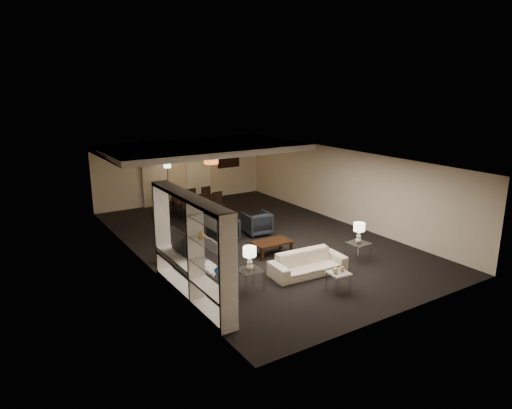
{
  "coord_description": "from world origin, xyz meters",
  "views": [
    {
      "loc": [
        -7.06,
        -11.12,
        4.59
      ],
      "look_at": [
        0.0,
        0.0,
        1.1
      ],
      "focal_mm": 32.0,
      "sensor_mm": 36.0,
      "label": 1
    }
  ],
  "objects": [
    {
      "name": "coffee_table",
      "position": [
        -0.31,
        -1.31,
        0.19
      ],
      "size": [
        1.07,
        0.63,
        0.38
      ],
      "primitive_type": null,
      "rotation": [
        0.0,
        0.0,
        -0.01
      ],
      "color": "black",
      "rests_on": "floor"
    },
    {
      "name": "marble_table",
      "position": [
        -0.31,
        -4.01,
        0.22
      ],
      "size": [
        0.48,
        0.48,
        0.44
      ],
      "primitive_type": null,
      "rotation": [
        0.0,
        0.0,
        -0.09
      ],
      "color": "silver",
      "rests_on": "floor"
    },
    {
      "name": "painting",
      "position": [
        2.1,
        5.46,
        1.55
      ],
      "size": [
        0.95,
        0.04,
        0.65
      ],
      "primitive_type": "cube",
      "color": "#142D38",
      "rests_on": "wall_back"
    },
    {
      "name": "armchair_right",
      "position": [
        0.29,
        0.39,
        0.36
      ],
      "size": [
        0.84,
        0.86,
        0.72
      ],
      "primitive_type": "imported",
      "rotation": [
        0.0,
        0.0,
        3.05
      ],
      "color": "black",
      "rests_on": "floor"
    },
    {
      "name": "chair_nm",
      "position": [
        -0.34,
        2.83,
        0.43
      ],
      "size": [
        0.44,
        0.44,
        0.87
      ],
      "primitive_type": null,
      "rotation": [
        0.0,
        0.0,
        -0.1
      ],
      "color": "black",
      "rests_on": "floor"
    },
    {
      "name": "wall_front",
      "position": [
        0.0,
        -5.5,
        1.25
      ],
      "size": [
        7.0,
        0.02,
        2.5
      ],
      "primitive_type": "cube",
      "color": "beige",
      "rests_on": "ground"
    },
    {
      "name": "wall_right",
      "position": [
        3.5,
        0.0,
        1.25
      ],
      "size": [
        0.02,
        11.0,
        2.5
      ],
      "primitive_type": "cube",
      "color": "beige",
      "rests_on": "ground"
    },
    {
      "name": "wall_back",
      "position": [
        0.0,
        5.5,
        1.25
      ],
      "size": [
        7.0,
        0.02,
        2.5
      ],
      "primitive_type": "cube",
      "color": "beige",
      "rests_on": "ground"
    },
    {
      "name": "media_unit",
      "position": [
        -3.31,
        -2.6,
        1.18
      ],
      "size": [
        0.38,
        3.4,
        2.35
      ],
      "primitive_type": null,
      "color": "white",
      "rests_on": "wall_left"
    },
    {
      "name": "ceiling_soffit",
      "position": [
        0.0,
        3.5,
        2.4
      ],
      "size": [
        7.0,
        4.0,
        0.2
      ],
      "primitive_type": "cube",
      "color": "silver",
      "rests_on": "ceiling"
    },
    {
      "name": "floor",
      "position": [
        0.0,
        0.0,
        0.0
      ],
      "size": [
        11.0,
        11.0,
        0.0
      ],
      "primitive_type": "plane",
      "color": "black",
      "rests_on": "ground"
    },
    {
      "name": "side_table_right",
      "position": [
        1.39,
        -2.91,
        0.25
      ],
      "size": [
        0.56,
        0.56,
        0.5
      ],
      "primitive_type": null,
      "rotation": [
        0.0,
        0.0,
        0.04
      ],
      "color": "silver",
      "rests_on": "floor"
    },
    {
      "name": "chair_fl",
      "position": [
        -0.94,
        4.13,
        0.43
      ],
      "size": [
        0.45,
        0.45,
        0.87
      ],
      "primitive_type": null,
      "rotation": [
        0.0,
        0.0,
        3.27
      ],
      "color": "black",
      "rests_on": "floor"
    },
    {
      "name": "floor_speaker",
      "position": [
        -3.08,
        -0.28,
        0.61
      ],
      "size": [
        0.18,
        0.18,
        1.22
      ],
      "primitive_type": "cube",
      "rotation": [
        0.0,
        0.0,
        0.41
      ],
      "color": "black",
      "rests_on": "floor"
    },
    {
      "name": "chair_fm",
      "position": [
        -0.34,
        4.13,
        0.43
      ],
      "size": [
        0.45,
        0.45,
        0.87
      ],
      "primitive_type": null,
      "rotation": [
        0.0,
        0.0,
        3.27
      ],
      "color": "black",
      "rests_on": "floor"
    },
    {
      "name": "gold_gourd_a",
      "position": [
        -0.41,
        -4.01,
        0.52
      ],
      "size": [
        0.14,
        0.14,
        0.14
      ],
      "primitive_type": "sphere",
      "color": "#EFCC7E",
      "rests_on": "marble_table"
    },
    {
      "name": "armchair_left",
      "position": [
        -0.91,
        0.39,
        0.36
      ],
      "size": [
        0.81,
        0.84,
        0.72
      ],
      "primitive_type": "imported",
      "rotation": [
        0.0,
        0.0,
        3.09
      ],
      "color": "black",
      "rests_on": "floor"
    },
    {
      "name": "dining_table",
      "position": [
        -0.34,
        3.48,
        0.29
      ],
      "size": [
        1.7,
        1.0,
        0.58
      ],
      "primitive_type": "imported",
      "rotation": [
        0.0,
        0.0,
        -0.04
      ],
      "color": "black",
      "rests_on": "floor"
    },
    {
      "name": "side_table_left",
      "position": [
        -2.01,
        -2.91,
        0.25
      ],
      "size": [
        0.54,
        0.54,
        0.5
      ],
      "primitive_type": null,
      "rotation": [
        0.0,
        0.0,
        -0.02
      ],
      "color": "white",
      "rests_on": "floor"
    },
    {
      "name": "sofa",
      "position": [
        -0.31,
        -2.91,
        0.28
      ],
      "size": [
        1.99,
        0.89,
        0.57
      ],
      "primitive_type": "imported",
      "rotation": [
        0.0,
        0.0,
        -0.07
      ],
      "color": "beige",
      "rests_on": "floor"
    },
    {
      "name": "gold_gourd_b",
      "position": [
        -0.21,
        -4.01,
        0.51
      ],
      "size": [
        0.12,
        0.12,
        0.12
      ],
      "primitive_type": "sphere",
      "color": "tan",
      "rests_on": "marble_table"
    },
    {
      "name": "vase_amber",
      "position": [
        -3.31,
        -3.14,
        1.64
      ],
      "size": [
        0.15,
        0.15,
        0.16
      ],
      "primitive_type": "imported",
      "color": "#C58C41",
      "rests_on": "media_unit"
    },
    {
      "name": "table_lamp_right",
      "position": [
        1.39,
        -2.91,
        0.77
      ],
      "size": [
        0.31,
        0.31,
        0.55
      ],
      "primitive_type": null,
      "rotation": [
        0.0,
        0.0,
        0.01
      ],
      "color": "beige",
      "rests_on": "side_table_right"
    },
    {
      "name": "vase_blue",
      "position": [
        -3.31,
        -3.85,
        1.14
      ],
      "size": [
        0.15,
        0.15,
        0.16
      ],
      "primitive_type": "imported",
      "color": "#224D95",
      "rests_on": "media_unit"
    },
    {
      "name": "door",
      "position": [
        0.7,
        5.47,
        1.05
      ],
      "size": [
        0.9,
        0.05,
        2.1
      ],
      "primitive_type": "cube",
      "color": "silver",
      "rests_on": "wall_back"
    },
    {
      "name": "chair_fr",
      "position": [
        0.26,
        4.13,
        0.43
      ],
      "size": [
        0.45,
        0.45,
        0.87
      ],
      "primitive_type": null,
      "rotation": [
        0.0,
        0.0,
        3.26
      ],
      "color": "black",
      "rests_on": "floor"
    },
    {
      "name": "chair_nr",
      "position": [
        0.26,
        2.83,
        0.43
      ],
      "size": [
        0.41,
        0.41,
        0.87
      ],
      "primitive_type": null,
      "rotation": [
        0.0,
        0.0,
        -0.01
      ],
      "color": "black",
      "rests_on": "floor"
    },
    {
      "name": "floor_lamp",
      "position": [
        -0.86,
        4.82,
        0.9
      ],
      "size": [
        0.34,
        0.34,
        1.81
      ],
      "primitive_type": null,
      "rotation": [
        0.0,
        0.0,
        0.4
      ],
      "color": "black",
      "rests_on": "floor"
    },
    {
      "name": "pendant_light",
      "position": [
        0.3,
        3.5,
        1.92
      ],
      "size": [
        0.52,
        0.52,
        0.24
      ],
      "primitive_type": "cylinder",
      "color": "#D8591E",
      "rests_on": "ceiling_soffit"
    },
    {
      "name": "table_lamp_left",
      "position": [
        -2.01,
        -2.91,
        0.77
      ],
      "size": [
        0.33,
        0.33,
        0.55
      ],
      "primitive_type": null,
      "rotation": [
        0.0,
        0.0,
        -0.1
      ],
      "color": "#F4E6CE",
      "rests_on": "side_table_left"
    },
    {
      "name": "chair_nl",
      "position": [
        -0.94,
        2.83,
        0.43
      ],
      "size": [
        0.45,
        0.45,
        0.87
      ],
      "primitive_type": null,
      "rotation": [
        0.0,
        0.0,
        -0.12
      ],
      "color": "black",
      "rests_on": "floor"
    },
    {
      "name": "curtains",
      "position": [
        -0.9,
        5.42,
        1.2
      ],
      "size": [
        1.5,
        0.12,
        2.4
      ],
      "primitive_type": "cube",
      "color": "beige",
      "rests_on": "wall_back"
    },
    {
      "name": "ceiling",
      "position": [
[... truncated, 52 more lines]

